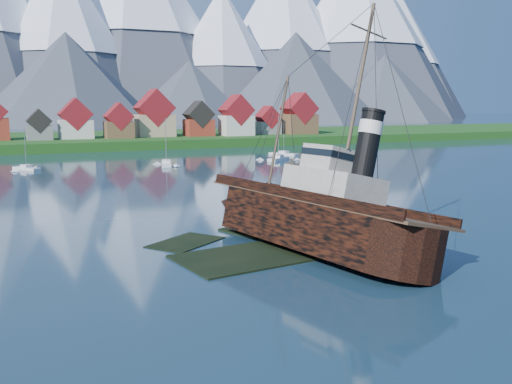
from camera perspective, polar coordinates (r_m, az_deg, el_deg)
name	(u,v)px	position (r m, az deg, el deg)	size (l,w,h in m)	color
ground	(285,247)	(60.08, 2.94, -5.48)	(1400.00, 1400.00, 0.00)	#172F40
shoal	(291,244)	(62.81, 3.48, -5.18)	(31.71, 21.24, 1.14)	black
shore_bank	(77,144)	(223.81, -17.50, 4.59)	(600.00, 80.00, 3.20)	#184012
seawall	(92,152)	(186.23, -16.06, 3.89)	(600.00, 2.50, 2.00)	#3F3D38
mountains	(23,15)	(538.78, -22.28, 16.10)	(965.00, 340.00, 205.00)	#2D333D
tugboat_wreck	(303,215)	(59.79, 4.71, -2.31)	(7.76, 33.43, 26.49)	black
sailboat_c	(26,169)	(139.40, -21.97, 2.15)	(5.86, 7.71, 10.15)	silver
sailboat_d	(278,159)	(151.68, 2.25, 3.29)	(8.56, 7.54, 12.49)	silver
sailboat_e	(284,154)	(167.05, 2.79, 3.77)	(6.52, 9.16, 10.69)	silver
sailboat_f	(166,164)	(140.50, -8.95, 2.75)	(4.53, 9.33, 12.04)	silver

